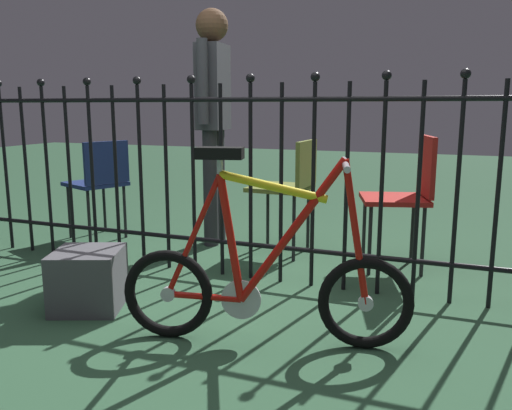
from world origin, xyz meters
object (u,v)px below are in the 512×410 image
object	(u,v)px
bicycle	(264,280)
person_visitor	(213,105)
chair_red	(407,189)
chair_navy	(100,179)
chair_olive	(290,183)
display_crate	(88,279)

from	to	relation	value
bicycle	person_visitor	distance (m)	1.94
person_visitor	chair_red	bearing A→B (deg)	-5.96
chair_navy	bicycle	bearing A→B (deg)	-34.64
chair_red	person_visitor	xyz separation A→B (m)	(-1.43, 0.15, 0.52)
chair_olive	chair_navy	bearing A→B (deg)	-174.88
chair_red	chair_navy	xyz separation A→B (m)	(-2.31, -0.08, -0.04)
display_crate	chair_red	bearing A→B (deg)	41.73
chair_navy	display_crate	size ratio (longest dim) A/B	2.32
chair_navy	chair_olive	size ratio (longest dim) A/B	0.96
bicycle	display_crate	distance (m)	1.00
chair_olive	display_crate	size ratio (longest dim) A/B	2.41
chair_navy	chair_olive	world-z (taller)	chair_olive
chair_red	chair_navy	bearing A→B (deg)	-177.96
chair_red	chair_olive	size ratio (longest dim) A/B	1.06
person_visitor	bicycle	bearing A→B (deg)	-57.33
chair_olive	display_crate	bearing A→B (deg)	-116.09
chair_red	bicycle	bearing A→B (deg)	-109.10
person_visitor	display_crate	world-z (taller)	person_visitor
bicycle	person_visitor	world-z (taller)	person_visitor
chair_navy	chair_olive	bearing A→B (deg)	5.12
bicycle	display_crate	bearing A→B (deg)	177.13
bicycle	chair_olive	distance (m)	1.46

